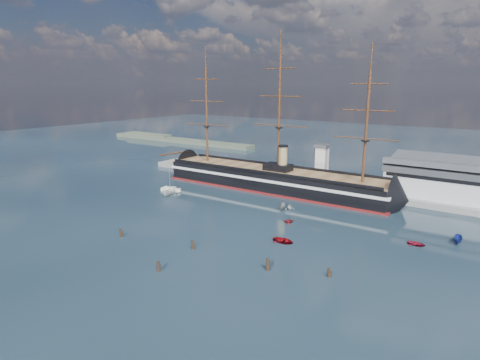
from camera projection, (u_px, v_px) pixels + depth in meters
The scene contains 18 objects.
ground at pixel (271, 207), 131.33m from camera, with size 600.00×600.00×0.00m, color black.
quay at pixel (341, 189), 154.62m from camera, with size 180.00×18.00×2.00m, color slate.
quay_tower at pixel (322, 163), 153.80m from camera, with size 5.00×5.00×15.00m.
shoreline at pixel (169, 139), 283.91m from camera, with size 120.00×10.00×4.00m.
warship at pixel (269, 179), 153.36m from camera, with size 112.95×17.02×53.94m.
sailboat at pixel (171, 189), 151.23m from camera, with size 7.54×4.97×11.70m.
motorboat_a at pixel (169, 196), 144.90m from camera, with size 7.70×2.82×3.08m, color white.
motorboat_b at pixel (283, 243), 102.15m from camera, with size 3.55×1.42×1.66m, color maroon.
motorboat_c at pixel (282, 210), 128.80m from camera, with size 6.00×2.20×2.40m, color gray.
motorboat_d at pixel (290, 209), 129.12m from camera, with size 5.24×2.27×1.92m, color silver.
motorboat_e at pixel (416, 245), 100.40m from camera, with size 2.72×1.09×1.27m, color maroon.
motorboat_f at pixel (457, 243), 101.63m from camera, with size 5.93×2.18×2.37m, color navy.
motorboat_g at pixel (288, 223), 116.46m from camera, with size 4.91×2.13×1.80m, color maroon.
piling_near_left at pixel (121, 237), 105.99m from camera, with size 0.64×0.64×2.99m, color black.
piling_near_mid at pixel (158, 271), 86.54m from camera, with size 0.64×0.64×3.03m, color black.
piling_near_right at pixel (267, 270), 86.93m from camera, with size 0.64×0.64×3.57m, color black.
piling_far_right at pixel (329, 277), 84.06m from camera, with size 0.64×0.64×2.71m, color black.
piling_extra at pixel (193, 249), 98.18m from camera, with size 0.64×0.64×2.90m, color black.
Camera 1 is at (62.93, -69.17, 39.42)m, focal length 30.00 mm.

